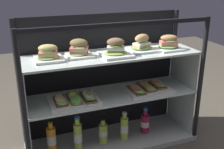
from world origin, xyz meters
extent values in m
cube|color=#4D463B|center=(0.00, 0.00, -0.01)|extent=(6.00, 6.00, 0.02)
cube|color=#B8BCB6|center=(0.00, 0.00, 0.02)|extent=(1.29, 0.41, 0.04)
cylinder|color=black|center=(-0.63, -0.19, 0.49)|extent=(0.03, 0.03, 0.98)
cylinder|color=black|center=(0.63, -0.19, 0.49)|extent=(0.03, 0.03, 0.98)
cylinder|color=black|center=(-0.63, 0.19, 0.49)|extent=(0.03, 0.03, 0.98)
cylinder|color=black|center=(0.63, 0.19, 0.49)|extent=(0.03, 0.03, 0.98)
cube|color=black|center=(0.00, -0.19, 0.96)|extent=(1.26, 0.03, 0.03)
cube|color=black|center=(0.00, 0.20, 0.51)|extent=(1.22, 0.01, 0.93)
cube|color=silver|center=(-0.61, 0.00, 0.22)|extent=(0.01, 0.35, 0.36)
cube|color=silver|center=(0.61, 0.00, 0.22)|extent=(0.01, 0.35, 0.36)
cube|color=silver|center=(0.00, 0.00, 0.41)|extent=(1.24, 0.36, 0.01)
cube|color=silver|center=(-0.61, 0.00, 0.56)|extent=(0.01, 0.35, 0.29)
cube|color=silver|center=(0.61, 0.00, 0.56)|extent=(0.01, 0.35, 0.29)
cube|color=silver|center=(0.00, 0.00, 0.71)|extent=(1.24, 0.36, 0.01)
cube|color=white|center=(-0.43, 0.01, 0.73)|extent=(0.18, 0.18, 0.02)
ellipsoid|color=#6FA74F|center=(-0.43, 0.01, 0.74)|extent=(0.15, 0.13, 0.01)
cube|color=#DDCA75|center=(-0.43, 0.01, 0.75)|extent=(0.13, 0.09, 0.02)
cube|color=tan|center=(-0.43, 0.01, 0.77)|extent=(0.13, 0.10, 0.02)
ellipsoid|color=#649D31|center=(-0.43, -0.03, 0.79)|extent=(0.07, 0.04, 0.02)
ellipsoid|color=tan|center=(-0.43, 0.01, 0.80)|extent=(0.13, 0.10, 0.05)
cube|color=white|center=(-0.23, 0.02, 0.73)|extent=(0.17, 0.17, 0.01)
ellipsoid|color=#9FBC70|center=(-0.23, 0.02, 0.74)|extent=(0.13, 0.11, 0.01)
cube|color=olive|center=(-0.23, 0.02, 0.75)|extent=(0.14, 0.12, 0.02)
cube|color=#D37B73|center=(-0.23, 0.02, 0.78)|extent=(0.14, 0.13, 0.02)
ellipsoid|color=#91CB68|center=(-0.23, -0.01, 0.79)|extent=(0.08, 0.05, 0.02)
ellipsoid|color=brown|center=(-0.23, 0.02, 0.81)|extent=(0.14, 0.13, 0.06)
cube|color=white|center=(0.01, -0.05, 0.73)|extent=(0.20, 0.20, 0.02)
ellipsoid|color=#8BB649|center=(0.01, -0.05, 0.75)|extent=(0.16, 0.14, 0.01)
cube|color=olive|center=(0.01, -0.05, 0.76)|extent=(0.13, 0.10, 0.02)
cube|color=silver|center=(0.01, -0.05, 0.78)|extent=(0.13, 0.11, 0.02)
ellipsoid|color=olive|center=(0.01, -0.08, 0.79)|extent=(0.07, 0.05, 0.01)
ellipsoid|color=brown|center=(0.01, -0.05, 0.82)|extent=(0.14, 0.11, 0.06)
cube|color=white|center=(0.23, 0.01, 0.73)|extent=(0.20, 0.20, 0.02)
ellipsoid|color=#6CA24A|center=(0.23, 0.01, 0.74)|extent=(0.16, 0.13, 0.01)
cube|color=tan|center=(0.23, 0.01, 0.76)|extent=(0.13, 0.11, 0.02)
cube|color=silver|center=(0.23, 0.01, 0.77)|extent=(0.14, 0.11, 0.01)
ellipsoid|color=#6EAB4C|center=(0.23, -0.02, 0.79)|extent=(0.07, 0.05, 0.02)
ellipsoid|color=tan|center=(0.23, 0.01, 0.81)|extent=(0.14, 0.11, 0.06)
cube|color=white|center=(0.43, -0.03, 0.73)|extent=(0.18, 0.18, 0.01)
ellipsoid|color=#62A24F|center=(0.43, -0.03, 0.75)|extent=(0.15, 0.13, 0.02)
cube|color=tan|center=(0.43, -0.03, 0.76)|extent=(0.14, 0.11, 0.02)
cube|color=#E57B71|center=(0.43, -0.03, 0.77)|extent=(0.14, 0.11, 0.02)
ellipsoid|color=#80CB54|center=(0.43, -0.06, 0.79)|extent=(0.08, 0.05, 0.02)
ellipsoid|color=#A37D4B|center=(0.43, -0.03, 0.81)|extent=(0.14, 0.11, 0.05)
cube|color=white|center=(-0.29, -0.02, 0.43)|extent=(0.34, 0.26, 0.01)
cube|color=brown|center=(-0.39, -0.03, 0.44)|extent=(0.08, 0.17, 0.02)
ellipsoid|color=#8FCB57|center=(-0.39, -0.08, 0.46)|extent=(0.09, 0.10, 0.02)
ellipsoid|color=#F5E9CC|center=(-0.39, -0.03, 0.46)|extent=(0.07, 0.14, 0.02)
cylinder|color=#F0DC4A|center=(-0.39, -0.03, 0.47)|extent=(0.06, 0.06, 0.02)
cube|color=brown|center=(-0.29, -0.03, 0.44)|extent=(0.08, 0.20, 0.02)
ellipsoid|color=#68B749|center=(-0.29, -0.09, 0.46)|extent=(0.10, 0.12, 0.04)
ellipsoid|color=silver|center=(-0.29, -0.03, 0.46)|extent=(0.07, 0.16, 0.01)
cylinder|color=yellow|center=(-0.29, -0.02, 0.46)|extent=(0.07, 0.07, 0.03)
cube|color=brown|center=(-0.19, -0.04, 0.44)|extent=(0.08, 0.21, 0.01)
ellipsoid|color=#86B754|center=(-0.19, -0.10, 0.45)|extent=(0.09, 0.11, 0.04)
ellipsoid|color=#E9ECC8|center=(-0.19, -0.04, 0.46)|extent=(0.07, 0.16, 0.02)
cylinder|color=yellow|center=(-0.18, -0.04, 0.47)|extent=(0.04, 0.05, 0.02)
cube|color=white|center=(0.28, -0.02, 0.43)|extent=(0.34, 0.26, 0.01)
cube|color=brown|center=(0.18, -0.04, 0.44)|extent=(0.08, 0.20, 0.01)
ellipsoid|color=#7DB654|center=(0.18, -0.10, 0.45)|extent=(0.08, 0.11, 0.03)
ellipsoid|color=#F49E86|center=(0.18, -0.04, 0.45)|extent=(0.07, 0.16, 0.01)
cylinder|color=orange|center=(0.17, -0.07, 0.46)|extent=(0.06, 0.06, 0.02)
cube|color=brown|center=(0.27, -0.01, 0.44)|extent=(0.08, 0.20, 0.01)
ellipsoid|color=#90AF54|center=(0.27, -0.07, 0.45)|extent=(0.09, 0.12, 0.02)
ellipsoid|color=#E1A47C|center=(0.27, -0.01, 0.45)|extent=(0.07, 0.16, 0.01)
cylinder|color=orange|center=(0.27, -0.03, 0.46)|extent=(0.05, 0.05, 0.02)
cube|color=brown|center=(0.37, -0.01, 0.44)|extent=(0.08, 0.17, 0.02)
ellipsoid|color=#8EB959|center=(0.37, -0.06, 0.45)|extent=(0.07, 0.09, 0.04)
ellipsoid|color=#DFA57A|center=(0.37, -0.01, 0.46)|extent=(0.07, 0.14, 0.02)
cylinder|color=orange|center=(0.36, -0.01, 0.47)|extent=(0.07, 0.07, 0.02)
cylinder|color=orange|center=(-0.46, -0.01, 0.14)|extent=(0.06, 0.06, 0.19)
cylinder|color=silver|center=(-0.46, -0.01, 0.14)|extent=(0.07, 0.07, 0.07)
cylinder|color=orange|center=(-0.46, -0.01, 0.25)|extent=(0.03, 0.03, 0.03)
cylinder|color=gold|center=(-0.46, -0.01, 0.27)|extent=(0.03, 0.03, 0.01)
cylinder|color=#B2D84C|center=(-0.28, -0.03, 0.14)|extent=(0.06, 0.06, 0.20)
cylinder|color=white|center=(-0.28, -0.03, 0.13)|extent=(0.06, 0.06, 0.07)
cylinder|color=#B9DA42|center=(-0.28, -0.03, 0.26)|extent=(0.03, 0.03, 0.04)
cylinder|color=teal|center=(-0.28, -0.03, 0.29)|extent=(0.04, 0.04, 0.02)
cylinder|color=#B8D94D|center=(-0.08, -0.02, 0.12)|extent=(0.06, 0.06, 0.15)
cylinder|color=silver|center=(-0.08, -0.02, 0.12)|extent=(0.07, 0.07, 0.04)
cylinder|color=#BACA43|center=(-0.08, -0.02, 0.21)|extent=(0.03, 0.03, 0.04)
cylinder|color=black|center=(-0.08, -0.02, 0.24)|extent=(0.04, 0.04, 0.01)
cylinder|color=#BFD94F|center=(0.09, -0.04, 0.13)|extent=(0.06, 0.06, 0.18)
cylinder|color=white|center=(0.09, -0.04, 0.13)|extent=(0.06, 0.06, 0.06)
cylinder|color=#BBD142|center=(0.09, -0.04, 0.24)|extent=(0.03, 0.03, 0.04)
cylinder|color=silver|center=(0.09, -0.04, 0.26)|extent=(0.04, 0.04, 0.01)
cylinder|color=#9F1C44|center=(0.28, -0.01, 0.12)|extent=(0.07, 0.07, 0.15)
cylinder|color=#F4E2CD|center=(0.28, -0.01, 0.12)|extent=(0.07, 0.07, 0.05)
cylinder|color=#971E46|center=(0.28, -0.01, 0.21)|extent=(0.03, 0.03, 0.05)
cylinder|color=teal|center=(0.28, -0.01, 0.25)|extent=(0.04, 0.04, 0.01)
camera|label=1|loc=(-0.66, -1.73, 1.25)|focal=44.42mm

